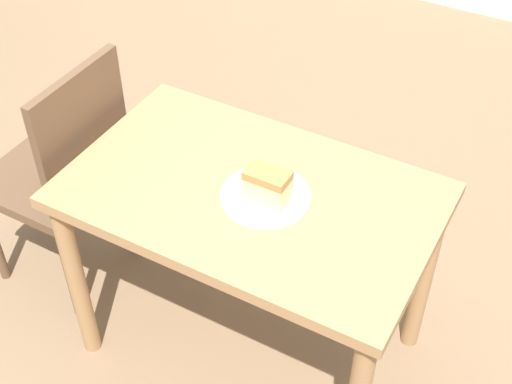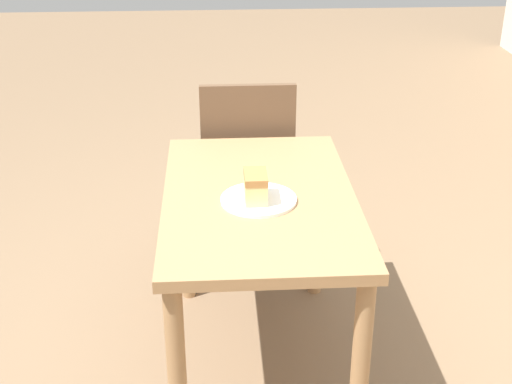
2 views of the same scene
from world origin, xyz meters
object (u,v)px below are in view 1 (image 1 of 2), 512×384
Objects in this scene: dining_table_near at (251,219)px; plate at (265,196)px; chair_near_window at (65,170)px; cake_slice at (267,185)px.

plate is at bearing -6.21° from dining_table_near.
chair_near_window reaches higher than plate.
dining_table_near is 1.14× the size of chair_near_window.
dining_table_near is at bearing 90.61° from chair_near_window.
chair_near_window is 0.83m from plate.
dining_table_near is at bearing 173.79° from plate.
chair_near_window reaches higher than dining_table_near.
dining_table_near is 8.65× the size of cake_slice.
cake_slice is at bearing -41.69° from plate.
chair_near_window reaches higher than cake_slice.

